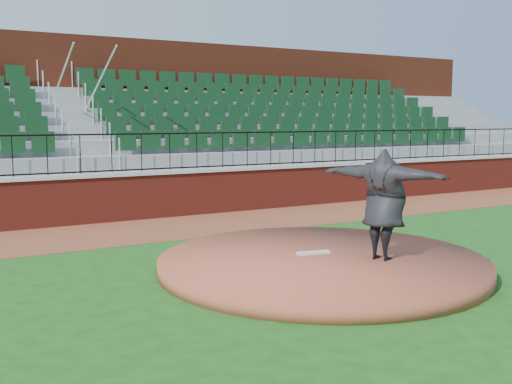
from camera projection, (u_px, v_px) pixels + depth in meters
The scene contains 10 objects.
ground at pixel (299, 275), 10.46m from camera, with size 90.00×90.00×0.00m, color #184C15.
warning_track at pixel (180, 226), 15.12m from camera, with size 34.00×3.20×0.01m, color brown.
field_wall at pixel (157, 196), 16.43m from camera, with size 34.00×0.35×1.20m, color maroon.
wall_cap at pixel (156, 172), 16.35m from camera, with size 34.00×0.45×0.10m, color #B7B7B7.
wall_railing at pixel (156, 152), 16.28m from camera, with size 34.00×0.05×1.00m, color black, non-canonical shape.
seating_stands at pixel (125, 132), 18.57m from camera, with size 34.00×5.10×4.60m, color gray, non-canonical shape.
concourse_wall at pixel (100, 117), 20.93m from camera, with size 34.00×0.50×5.50m, color maroon.
pitchers_mound at pixel (322, 263), 10.80m from camera, with size 5.86×5.86×0.25m, color brown.
pitching_rubber at pixel (313, 253), 10.99m from camera, with size 0.62×0.16×0.04m, color silver.
pitcher at pixel (384, 205), 10.46m from camera, with size 2.39×0.65×1.94m, color black.
Camera 1 is at (-5.69, -8.50, 2.72)m, focal length 42.16 mm.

